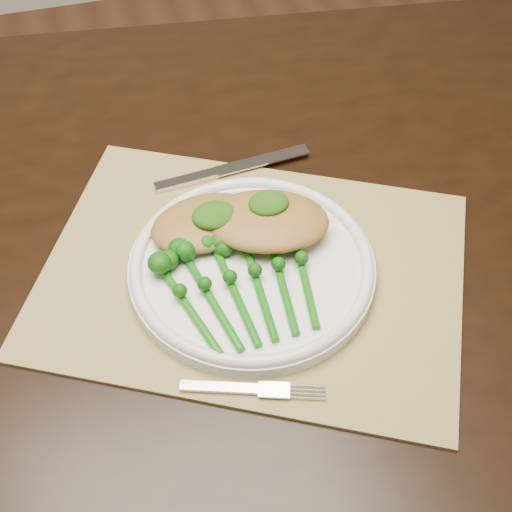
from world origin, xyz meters
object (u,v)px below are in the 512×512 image
object	(u,v)px
dining_table	(179,391)
broccolini_bundle	(248,293)
chicken_fillet_left	(205,223)
dinner_plate	(252,266)
placemat	(252,272)

from	to	relation	value
dining_table	broccolini_bundle	world-z (taller)	broccolini_bundle
chicken_fillet_left	dinner_plate	bearing A→B (deg)	-67.02
placemat	dinner_plate	bearing A→B (deg)	-91.72
dining_table	placemat	world-z (taller)	placemat
dinner_plate	placemat	bearing A→B (deg)	60.39
placemat	dining_table	bearing A→B (deg)	163.67
placemat	chicken_fillet_left	distance (m)	0.08
dinner_plate	chicken_fillet_left	xyz separation A→B (m)	(-0.04, 0.06, 0.02)
dining_table	chicken_fillet_left	bearing A→B (deg)	-22.47
placemat	dinner_plate	size ratio (longest dim) A/B	1.70
dining_table	dinner_plate	distance (m)	0.41
dining_table	broccolini_bundle	size ratio (longest dim) A/B	9.57
placemat	broccolini_bundle	bearing A→B (deg)	-83.52
broccolini_bundle	dining_table	bearing A→B (deg)	116.74
dinner_plate	broccolini_bundle	world-z (taller)	broccolini_bundle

